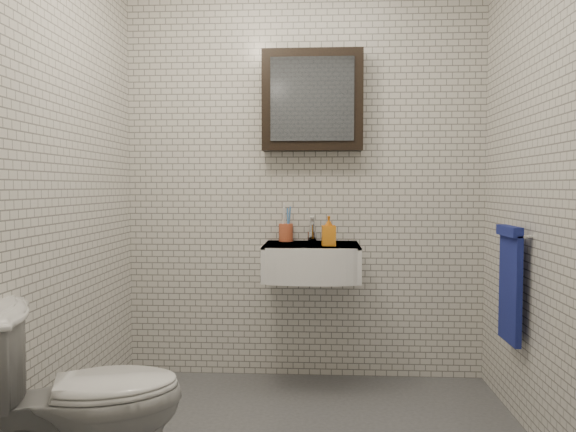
% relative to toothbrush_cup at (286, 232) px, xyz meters
% --- Properties ---
extents(room_shell, '(2.22, 2.02, 2.51)m').
position_rel_toothbrush_cup_xyz_m(room_shell, '(0.11, -0.94, 0.56)').
color(room_shell, silver).
rests_on(room_shell, ground).
extents(washbasin, '(0.55, 0.50, 0.20)m').
position_rel_toothbrush_cup_xyz_m(washbasin, '(0.16, -0.21, -0.15)').
color(washbasin, white).
rests_on(washbasin, room_shell).
extents(faucet, '(0.06, 0.20, 0.15)m').
position_rel_toothbrush_cup_xyz_m(faucet, '(0.16, -0.01, 0.01)').
color(faucet, silver).
rests_on(faucet, washbasin).
extents(mirror_cabinet, '(0.60, 0.15, 0.60)m').
position_rel_toothbrush_cup_xyz_m(mirror_cabinet, '(0.16, -0.01, 0.79)').
color(mirror_cabinet, black).
rests_on(mirror_cabinet, room_shell).
extents(towel_rail, '(0.09, 0.30, 0.58)m').
position_rel_toothbrush_cup_xyz_m(towel_rail, '(1.15, -0.59, -0.19)').
color(towel_rail, silver).
rests_on(towel_rail, room_shell).
extents(toothbrush_cup, '(0.11, 0.11, 0.24)m').
position_rel_toothbrush_cup_xyz_m(toothbrush_cup, '(0.00, 0.00, 0.00)').
color(toothbrush_cup, '#BB502E').
rests_on(toothbrush_cup, washbasin).
extents(soap_bottle, '(0.08, 0.08, 0.17)m').
position_rel_toothbrush_cup_xyz_m(soap_bottle, '(0.26, -0.25, 0.03)').
color(soap_bottle, orange).
rests_on(soap_bottle, washbasin).
extents(toilet, '(0.85, 0.66, 0.76)m').
position_rel_toothbrush_cup_xyz_m(toilet, '(-0.69, -1.39, -0.53)').
color(toilet, silver).
rests_on(toilet, ground).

